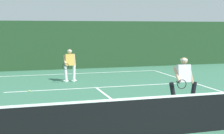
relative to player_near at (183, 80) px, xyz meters
The scene contains 8 objects.
court_line_baseline_far 8.74m from the player_near, 102.73° to the left, with size 9.21×0.10×0.01m, color white.
court_line_service 4.56m from the player_near, 115.34° to the left, with size 7.51×0.10×0.01m, color white.
court_line_centre 2.23m from the player_near, 159.25° to the left, with size 0.10×6.40×0.01m, color white.
tennis_net 3.15m from the player_near, 127.77° to the right, with size 10.10×0.09×1.09m.
player_near is the anchor object (origin of this frame).
player_far 6.48m from the player_near, 115.09° to the left, with size 0.75×0.86×1.53m.
tennis_ball 6.16m from the player_near, 140.10° to the left, with size 0.07×0.07×0.07m, color #D1E033.
back_fence_windscreen 10.77m from the player_near, 100.26° to the left, with size 21.93×0.12×2.93m, color #1F3E22.
Camera 1 is at (-3.20, -6.83, 2.56)m, focal length 52.47 mm.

